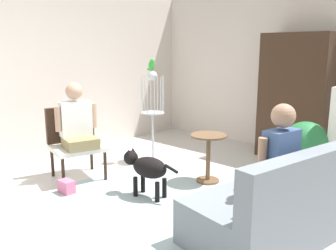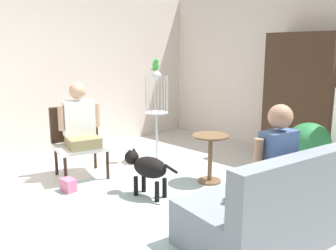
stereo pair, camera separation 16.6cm
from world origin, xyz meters
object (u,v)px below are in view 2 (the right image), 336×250
object	(u,v)px
person_on_armchair	(80,121)
round_end_table	(210,153)
couch	(276,209)
potted_plant	(309,146)
dog	(147,167)
armchair	(77,136)
parrot	(156,65)
handbag	(68,185)
bird_cage_stand	(157,119)
person_on_couch	(274,159)
armoire_cabinet	(302,98)

from	to	relation	value
person_on_armchair	round_end_table	size ratio (longest dim) A/B	1.31
couch	potted_plant	world-z (taller)	couch
dog	round_end_table	bearing A→B (deg)	74.77
armchair	parrot	bearing A→B (deg)	75.83
person_on_armchair	round_end_table	distance (m)	1.83
armchair	handbag	xyz separation A→B (m)	(0.48, -0.45, -0.48)
person_on_armchair	bird_cage_stand	bearing A→B (deg)	82.56
dog	potted_plant	distance (m)	2.05
dog	potted_plant	xyz separation A→B (m)	(1.30, 1.57, 0.22)
person_on_couch	dog	world-z (taller)	person_on_couch
parrot	armchair	bearing A→B (deg)	-104.17
bird_cage_stand	person_on_armchair	bearing A→B (deg)	-97.44
armoire_cabinet	potted_plant	bearing A→B (deg)	-60.68
person_on_couch	couch	bearing A→B (deg)	23.59
handbag	bird_cage_stand	bearing A→B (deg)	95.02
couch	person_on_couch	size ratio (longest dim) A/B	2.08
round_end_table	potted_plant	distance (m)	1.25
round_end_table	handbag	xyz separation A→B (m)	(-1.07, -1.53, -0.33)
round_end_table	armoire_cabinet	xyz separation A→B (m)	(0.36, 1.88, 0.60)
armchair	person_on_armchair	xyz separation A→B (m)	(0.16, -0.05, 0.25)
couch	armchair	world-z (taller)	armchair
bird_cage_stand	handbag	size ratio (longest dim) A/B	6.97
bird_cage_stand	potted_plant	bearing A→B (deg)	12.13
armoire_cabinet	person_on_armchair	bearing A→B (deg)	-120.29
couch	armchair	distance (m)	2.97
parrot	bird_cage_stand	bearing A→B (deg)	-0.00
person_on_couch	armoire_cabinet	size ratio (longest dim) A/B	0.43
dog	bird_cage_stand	distance (m)	1.49
bird_cage_stand	potted_plant	xyz separation A→B (m)	(2.27, 0.49, -0.09)
dog	bird_cage_stand	world-z (taller)	bird_cage_stand
person_on_armchair	handbag	distance (m)	0.90
couch	armchair	size ratio (longest dim) A/B	1.84
person_on_armchair	handbag	bearing A→B (deg)	-52.14
armchair	armoire_cabinet	distance (m)	3.55
bird_cage_stand	handbag	bearing A→B (deg)	-84.98
person_on_armchair	armchair	bearing A→B (deg)	164.12
potted_plant	armoire_cabinet	world-z (taller)	armoire_cabinet
round_end_table	armoire_cabinet	world-z (taller)	armoire_cabinet
round_end_table	armoire_cabinet	size ratio (longest dim) A/B	0.33
round_end_table	bird_cage_stand	world-z (taller)	bird_cage_stand
armchair	round_end_table	world-z (taller)	armchair
dog	armoire_cabinet	xyz separation A→B (m)	(0.61, 2.80, 0.65)
parrot	armoire_cabinet	xyz separation A→B (m)	(1.60, 1.71, -0.52)
couch	handbag	world-z (taller)	couch
couch	round_end_table	size ratio (longest dim) A/B	2.73
handbag	parrot	bearing A→B (deg)	95.58
round_end_table	potted_plant	xyz separation A→B (m)	(1.05, 0.66, 0.17)
bird_cage_stand	round_end_table	bearing A→B (deg)	-7.97
person_on_armchair	armoire_cabinet	xyz separation A→B (m)	(1.75, 3.00, 0.20)
armchair	handbag	distance (m)	0.82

